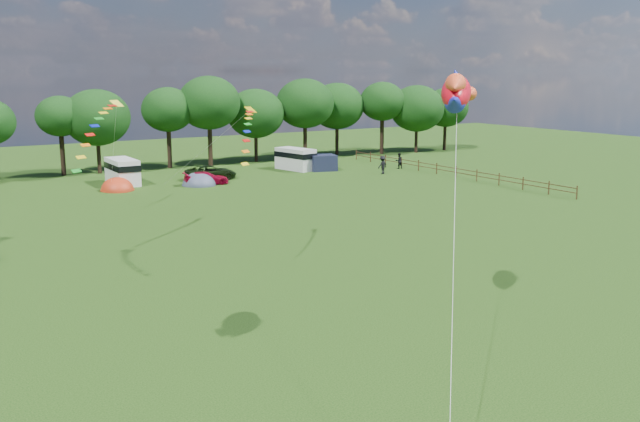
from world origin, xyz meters
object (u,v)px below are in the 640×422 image
car_c (206,178)px  campervan_d (295,158)px  tent_orange (117,190)px  tent_greyblue (199,185)px  campervan_c (122,171)px  car_d (211,172)px  walker_a (399,161)px  walker_b (383,165)px  fish_kite (456,93)px

car_c → campervan_d: (12.58, 4.58, 0.66)m
tent_orange → tent_greyblue: tent_greyblue is taller
car_c → campervan_c: 8.16m
car_d → walker_a: walker_a is taller
campervan_c → car_c: bearing=-123.4°
tent_greyblue → walker_b: walker_b is taller
campervan_d → walker_a: size_ratio=2.95×
walker_b → tent_greyblue: bearing=-20.9°
campervan_c → campervan_d: bearing=-89.5°
campervan_d → tent_greyblue: 14.08m
campervan_d → tent_orange: campervan_d is taller
car_d → walker_b: walker_b is taller
campervan_c → fish_kite: fish_kite is taller
tent_orange → walker_b: bearing=-9.0°
car_d → tent_orange: bearing=108.4°
fish_kite → campervan_c: bearing=44.6°
car_c → tent_greyblue: bearing=91.2°
car_c → tent_greyblue: 0.93m
campervan_d → walker_b: size_ratio=2.69×
tent_orange → campervan_d: bearing=9.3°
tent_greyblue → tent_orange: bearing=172.1°
tent_orange → tent_greyblue: bearing=-7.9°
walker_a → fish_kite: bearing=58.9°
walker_a → car_c: bearing=2.8°
campervan_d → walker_a: 11.62m
fish_kite → walker_b: 47.15m
car_c → tent_orange: size_ratio=1.25×
campervan_d → walker_b: (6.23, -7.74, -0.32)m
car_d → tent_greyblue: (-2.46, -2.82, -0.69)m
campervan_d → walker_b: bearing=-152.2°
car_d → campervan_d: bearing=-72.7°
tent_greyblue → car_d: bearing=48.9°
tent_orange → fish_kite: size_ratio=1.03×
campervan_d → walker_a: bearing=-128.2°
campervan_d → campervan_c: bearing=79.2°
car_c → fish_kite: fish_kite is taller
fish_kite → walker_a: bearing=8.7°
tent_greyblue → fish_kite: 43.49m
car_d → tent_orange: car_d is taller
car_c → car_d: bearing=-22.6°
fish_kite → walker_b: size_ratio=1.68×
walker_b → walker_a: bearing=-160.7°
campervan_c → campervan_d: size_ratio=0.98×
campervan_c → tent_greyblue: bearing=-125.8°
tent_greyblue → fish_kite: size_ratio=1.11×
car_c → walker_b: (18.80, -3.16, 0.34)m
tent_greyblue → fish_kite: (-5.93, -41.93, 9.91)m
tent_greyblue → car_c: bearing=-7.3°
car_d → walker_a: (21.15, -3.63, 0.17)m
tent_greyblue → walker_b: (19.51, -3.25, 0.95)m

